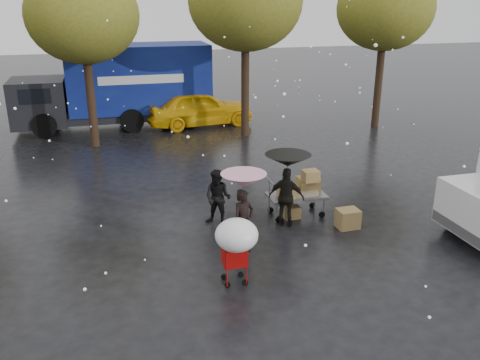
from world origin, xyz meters
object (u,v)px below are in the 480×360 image
object	(u,v)px
person_pink	(244,222)
vendor_cart	(300,189)
person_black	(287,197)
blue_truck	(120,86)
shopping_cart	(236,238)
yellow_taxi	(199,108)

from	to	relation	value
person_pink	vendor_cart	size ratio (longest dim) A/B	0.99
person_black	blue_truck	world-z (taller)	blue_truck
person_black	blue_truck	distance (m)	12.19
person_black	blue_truck	size ratio (longest dim) A/B	0.18
shopping_cart	yellow_taxi	world-z (taller)	yellow_taxi
person_pink	yellow_taxi	xyz separation A→B (m)	(1.35, 11.96, 0.05)
blue_truck	person_black	bearing A→B (deg)	-73.88
shopping_cart	yellow_taxi	xyz separation A→B (m)	(1.88, 13.32, -0.27)
vendor_cart	shopping_cart	world-z (taller)	shopping_cart
vendor_cart	person_pink	bearing A→B (deg)	-141.19
person_black	yellow_taxi	size ratio (longest dim) A/B	0.32
person_black	yellow_taxi	xyz separation A→B (m)	(-0.07, 10.88, 0.04)
person_pink	blue_truck	bearing A→B (deg)	75.14
blue_truck	yellow_taxi	size ratio (longest dim) A/B	1.77
yellow_taxi	person_black	bearing A→B (deg)	173.61
person_pink	blue_truck	distance (m)	12.94
person_black	shopping_cart	bearing A→B (deg)	82.57
blue_truck	yellow_taxi	bearing A→B (deg)	-13.53
shopping_cart	blue_truck	xyz separation A→B (m)	(-1.43, 14.11, 0.69)
person_pink	shopping_cart	xyz separation A→B (m)	(-0.53, -1.36, 0.31)
blue_truck	yellow_taxi	distance (m)	3.53
person_black	yellow_taxi	world-z (taller)	yellow_taxi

